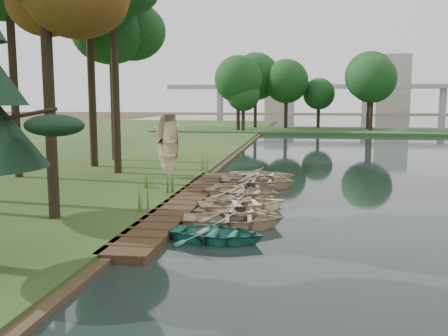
# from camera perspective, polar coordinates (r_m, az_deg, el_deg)

# --- Properties ---
(ground) EXTENTS (300.00, 300.00, 0.00)m
(ground) POSITION_cam_1_polar(r_m,az_deg,el_deg) (21.74, -0.41, -4.53)
(ground) COLOR #3D2F1D
(boardwalk) EXTENTS (1.60, 16.00, 0.30)m
(boardwalk) POSITION_cam_1_polar(r_m,az_deg,el_deg) (22.02, -4.53, -3.99)
(boardwalk) COLOR #382715
(boardwalk) RESTS_ON ground
(peninsula) EXTENTS (50.00, 14.00, 0.45)m
(peninsula) POSITION_cam_1_polar(r_m,az_deg,el_deg) (71.23, 12.67, 4.13)
(peninsula) COLOR #26471F
(peninsula) RESTS_ON ground
(far_trees) EXTENTS (45.60, 5.60, 8.80)m
(far_trees) POSITION_cam_1_polar(r_m,az_deg,el_deg) (70.97, 10.10, 9.20)
(far_trees) COLOR black
(far_trees) RESTS_ON peninsula
(bridge) EXTENTS (95.90, 4.00, 8.60)m
(bridge) POSITION_cam_1_polar(r_m,az_deg,el_deg) (141.24, 12.74, 8.69)
(bridge) COLOR #A5A5A0
(bridge) RESTS_ON ground
(building_a) EXTENTS (10.00, 8.00, 18.00)m
(building_a) POSITION_cam_1_polar(r_m,az_deg,el_deg) (163.17, 18.60, 9.02)
(building_a) COLOR #A5A5A0
(building_a) RESTS_ON ground
(building_b) EXTENTS (8.00, 8.00, 12.00)m
(building_b) POSITION_cam_1_polar(r_m,az_deg,el_deg) (166.17, 6.15, 8.32)
(building_b) COLOR #A5A5A0
(building_b) RESTS_ON ground
(rowboat_0) EXTENTS (3.44, 2.69, 0.65)m
(rowboat_0) POSITION_cam_1_polar(r_m,az_deg,el_deg) (16.46, -0.82, -7.26)
(rowboat_0) COLOR teal
(rowboat_0) RESTS_ON water
(rowboat_1) EXTENTS (4.00, 3.11, 0.76)m
(rowboat_1) POSITION_cam_1_polar(r_m,az_deg,el_deg) (18.14, 1.08, -5.66)
(rowboat_1) COLOR beige
(rowboat_1) RESTS_ON water
(rowboat_2) EXTENTS (3.54, 2.75, 0.67)m
(rowboat_2) POSITION_cam_1_polar(r_m,az_deg,el_deg) (19.40, 1.35, -4.89)
(rowboat_2) COLOR beige
(rowboat_2) RESTS_ON water
(rowboat_3) EXTENTS (4.50, 3.93, 0.78)m
(rowboat_3) POSITION_cam_1_polar(r_m,az_deg,el_deg) (20.72, 2.16, -3.92)
(rowboat_3) COLOR beige
(rowboat_3) RESTS_ON water
(rowboat_4) EXTENTS (3.78, 3.32, 0.65)m
(rowboat_4) POSITION_cam_1_polar(r_m,az_deg,el_deg) (21.87, 1.95, -3.45)
(rowboat_4) COLOR beige
(rowboat_4) RESTS_ON water
(rowboat_5) EXTENTS (4.22, 3.42, 0.77)m
(rowboat_5) POSITION_cam_1_polar(r_m,az_deg,el_deg) (23.37, 2.19, -2.57)
(rowboat_5) COLOR beige
(rowboat_5) RESTS_ON water
(rowboat_6) EXTENTS (3.64, 2.87, 0.68)m
(rowboat_6) POSITION_cam_1_polar(r_m,az_deg,el_deg) (25.00, 2.60, -1.98)
(rowboat_6) COLOR beige
(rowboat_6) RESTS_ON water
(rowboat_7) EXTENTS (3.86, 2.75, 0.80)m
(rowboat_7) POSITION_cam_1_polar(r_m,az_deg,el_deg) (26.22, 3.85, -1.40)
(rowboat_7) COLOR beige
(rowboat_7) RESTS_ON water
(rowboat_8) EXTENTS (3.91, 2.97, 0.76)m
(rowboat_8) POSITION_cam_1_polar(r_m,az_deg,el_deg) (27.31, 3.40, -1.06)
(rowboat_8) COLOR beige
(rowboat_8) RESTS_ON water
(rowboat_9) EXTENTS (3.92, 2.90, 0.78)m
(rowboat_9) POSITION_cam_1_polar(r_m,az_deg,el_deg) (28.58, 4.28, -0.64)
(rowboat_9) COLOR beige
(rowboat_9) RESTS_ON water
(stored_rowboat) EXTENTS (4.16, 3.53, 0.73)m
(stored_rowboat) POSITION_cam_1_polar(r_m,az_deg,el_deg) (28.10, -6.24, -0.36)
(stored_rowboat) COLOR beige
(stored_rowboat) RESTS_ON bank
(tree_6) EXTENTS (5.27, 5.27, 12.10)m
(tree_6) POSITION_cam_1_polar(r_m,az_deg,el_deg) (37.26, -12.79, 16.07)
(tree_6) COLOR black
(tree_6) RESTS_ON bank
(reeds_0) EXTENTS (0.60, 0.60, 0.98)m
(reeds_0) POSITION_cam_1_polar(r_m,az_deg,el_deg) (20.02, -9.19, -3.41)
(reeds_0) COLOR #3F661E
(reeds_0) RESTS_ON bank
(reeds_1) EXTENTS (0.60, 0.60, 1.08)m
(reeds_1) POSITION_cam_1_polar(r_m,az_deg,el_deg) (23.55, -6.08, -1.53)
(reeds_1) COLOR #3F661E
(reeds_1) RESTS_ON bank
(reeds_2) EXTENTS (0.60, 0.60, 0.86)m
(reeds_2) POSITION_cam_1_polar(r_m,az_deg,el_deg) (24.99, -8.54, -1.28)
(reeds_2) COLOR #3F661E
(reeds_2) RESTS_ON bank
(reeds_3) EXTENTS (0.60, 0.60, 1.04)m
(reeds_3) POSITION_cam_1_polar(r_m,az_deg,el_deg) (31.14, -2.32, 0.78)
(reeds_3) COLOR #3F661E
(reeds_3) RESTS_ON bank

